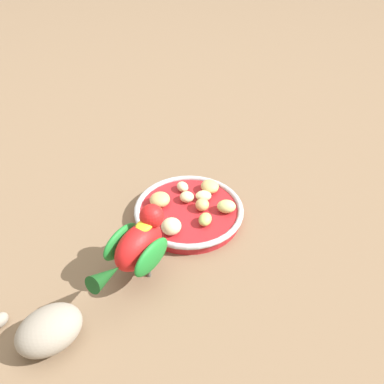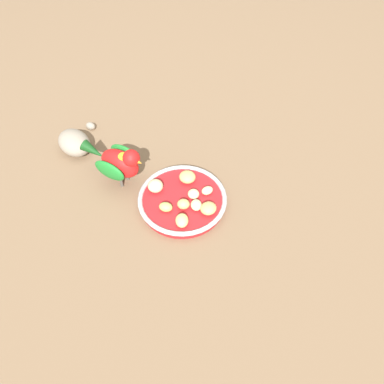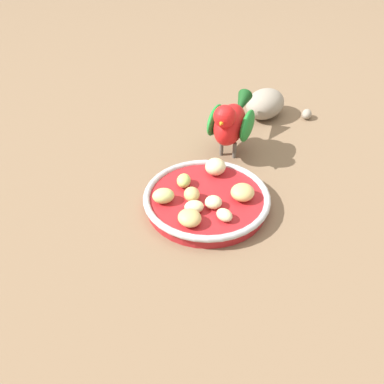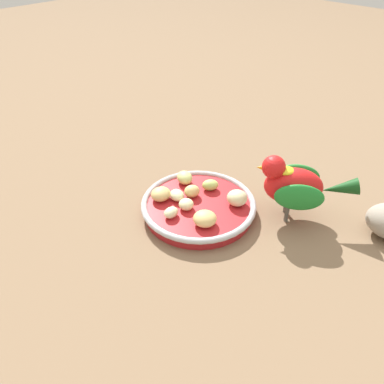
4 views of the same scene
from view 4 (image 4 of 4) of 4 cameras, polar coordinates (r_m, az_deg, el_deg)
name	(u,v)px [view 4 (image 4 of 4)]	position (r m, az deg, el deg)	size (l,w,h in m)	color
ground_plane	(197,224)	(0.67, 0.72, -4.75)	(4.00, 4.00, 0.00)	#7A6047
feeding_bowl	(199,206)	(0.69, 0.97, -2.10)	(0.20, 0.20, 0.03)	#AD1E23
apple_piece_0	(205,219)	(0.64, 1.91, -3.93)	(0.04, 0.04, 0.02)	tan
apple_piece_1	(177,195)	(0.69, -2.23, -0.47)	(0.03, 0.02, 0.02)	beige
apple_piece_2	(237,198)	(0.68, 6.65, -0.87)	(0.04, 0.03, 0.03)	beige
apple_piece_3	(188,203)	(0.67, -0.63, -1.68)	(0.03, 0.03, 0.02)	beige
apple_piece_4	(171,213)	(0.65, -3.11, -3.03)	(0.03, 0.02, 0.02)	beige
apple_piece_5	(210,185)	(0.72, 2.70, 1.04)	(0.03, 0.02, 0.02)	#B2CC66
apple_piece_6	(161,194)	(0.69, -4.61, -0.30)	(0.04, 0.03, 0.02)	tan
apple_piece_7	(192,191)	(0.70, -0.01, 0.13)	(0.03, 0.03, 0.02)	tan
apple_piece_8	(185,178)	(0.73, -1.08, 2.12)	(0.03, 0.03, 0.02)	#C6D17A
parrot	(296,185)	(0.67, 15.00, 1.06)	(0.13, 0.15, 0.12)	#59544C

